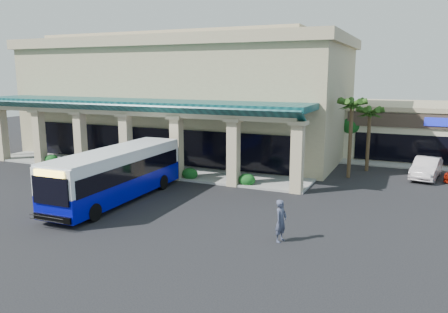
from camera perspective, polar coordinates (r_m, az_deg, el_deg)
The scene contains 10 objects.
ground at distance 26.78m, azimuth -6.10°, elevation -6.04°, with size 110.00×110.00×0.00m, color black.
main_building at distance 43.56m, azimuth -4.86°, elevation 8.03°, with size 30.80×14.80×11.35m, color tan, non-canonical shape.
arcade at distance 36.05m, azimuth -11.83°, elevation 2.77°, with size 30.00×6.20×5.70m, color #093538, non-canonical shape.
palm_0 at distance 33.74m, azimuth 16.20°, elevation 2.81°, with size 2.40×2.40×6.60m, color #1D3E10, non-canonical shape.
palm_1 at distance 36.63m, azimuth 18.37°, elevation 2.66°, with size 2.40×2.40×5.80m, color #1D3E10, non-canonical shape.
palm_2 at distance 45.80m, azimuth -27.02°, elevation 3.80°, with size 2.40×2.40×6.20m, color #1D3E10, non-canonical shape.
broadleaf_tree at distance 41.85m, azimuth 16.30°, elevation 3.03°, with size 2.60×2.60×4.81m, color #104614, non-canonical shape.
transit_bus at distance 27.55m, azimuth -13.77°, elevation -2.39°, with size 2.66×11.42×3.19m, color #0508A3, non-canonical shape.
pedestrian at distance 20.63m, azimuth 7.45°, elevation -8.33°, with size 0.73×0.48×2.00m, color #3C4159.
car_white at distance 35.96m, azimuth 24.92°, elevation -1.37°, with size 1.66×4.76×1.57m, color silver.
Camera 1 is at (12.93, -22.15, 7.71)m, focal length 35.00 mm.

